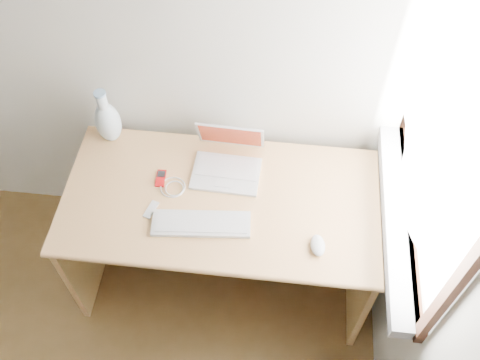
# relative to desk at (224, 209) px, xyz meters

# --- Properties ---
(window) EXTENTS (0.11, 0.99, 1.10)m
(window) POSITION_rel_desk_xyz_m (0.74, -0.14, 0.77)
(window) COLOR white
(window) RESTS_ON right_wall
(desk) EXTENTS (1.34, 0.67, 0.71)m
(desk) POSITION_rel_desk_xyz_m (0.00, 0.00, 0.00)
(desk) COLOR #D7B369
(desk) RESTS_ON floor
(laptop) EXTENTS (0.30, 0.25, 0.20)m
(laptop) POSITION_rel_desk_xyz_m (0.01, 0.09, 0.25)
(laptop) COLOR silver
(laptop) RESTS_ON desk
(external_keyboard) EXTENTS (0.41, 0.16, 0.02)m
(external_keyboard) POSITION_rel_desk_xyz_m (-0.06, -0.22, 0.21)
(external_keyboard) COLOR silver
(external_keyboard) RESTS_ON desk
(mouse) EXTENTS (0.07, 0.10, 0.03)m
(mouse) POSITION_rel_desk_xyz_m (0.41, -0.27, 0.22)
(mouse) COLOR silver
(mouse) RESTS_ON desk
(ipod) EXTENTS (0.04, 0.09, 0.01)m
(ipod) POSITION_rel_desk_xyz_m (-0.27, -0.01, 0.21)
(ipod) COLOR #A90B0D
(ipod) RESTS_ON desk
(cable_coil) EXTENTS (0.13, 0.13, 0.01)m
(cable_coil) POSITION_rel_desk_xyz_m (-0.21, -0.05, 0.20)
(cable_coil) COLOR silver
(cable_coil) RESTS_ON desk
(remote) EXTENTS (0.06, 0.09, 0.01)m
(remote) POSITION_rel_desk_xyz_m (-0.28, -0.17, 0.21)
(remote) COLOR silver
(remote) RESTS_ON desk
(vase) EXTENTS (0.11, 0.11, 0.29)m
(vase) POSITION_rel_desk_xyz_m (-0.54, 0.20, 0.32)
(vase) COLOR white
(vase) RESTS_ON desk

